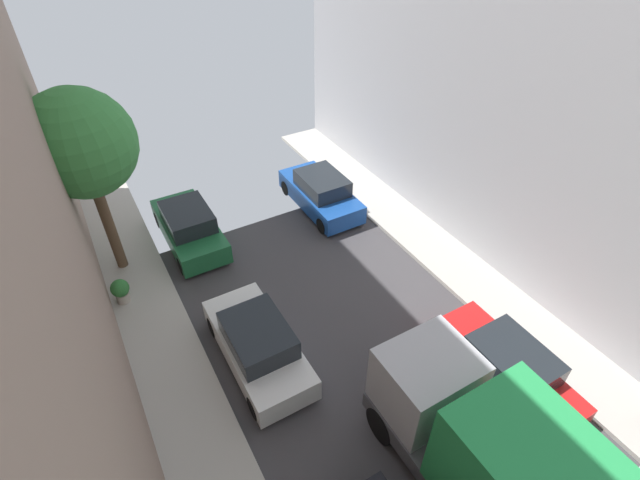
% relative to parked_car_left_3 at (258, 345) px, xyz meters
% --- Properties ---
extents(parked_car_left_3, '(1.78, 4.20, 1.57)m').
position_rel_parked_car_left_3_xyz_m(parked_car_left_3, '(0.00, 0.00, 0.00)').
color(parked_car_left_3, white).
rests_on(parked_car_left_3, ground).
extents(parked_car_left_4, '(1.78, 4.20, 1.57)m').
position_rel_parked_car_left_3_xyz_m(parked_car_left_4, '(0.00, 6.28, 0.00)').
color(parked_car_left_4, '#1E6638').
rests_on(parked_car_left_4, ground).
extents(parked_car_right_3, '(1.78, 4.20, 1.57)m').
position_rel_parked_car_left_3_xyz_m(parked_car_right_3, '(5.40, -4.03, 0.00)').
color(parked_car_right_3, red).
rests_on(parked_car_right_3, ground).
extents(parked_car_right_4, '(1.78, 4.20, 1.57)m').
position_rel_parked_car_left_3_xyz_m(parked_car_right_4, '(5.40, 5.84, 0.00)').
color(parked_car_right_4, '#194799').
rests_on(parked_car_right_4, ground).
extents(street_tree_0, '(3.26, 3.26, 6.37)m').
position_rel_parked_car_left_3_xyz_m(street_tree_0, '(-2.57, 6.06, 4.13)').
color(street_tree_0, brown).
rests_on(street_tree_0, sidewalk_left).
extents(potted_plant_0, '(0.58, 0.58, 0.86)m').
position_rel_parked_car_left_3_xyz_m(potted_plant_0, '(-2.90, 4.24, -0.09)').
color(potted_plant_0, '#B2A899').
rests_on(potted_plant_0, sidewalk_left).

